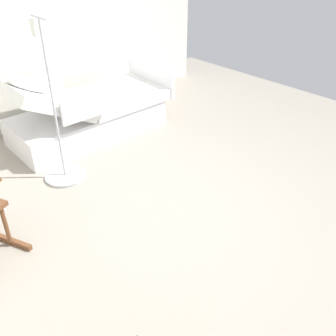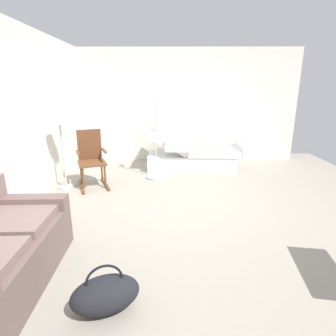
{
  "view_description": "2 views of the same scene",
  "coord_description": "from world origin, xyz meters",
  "px_view_note": "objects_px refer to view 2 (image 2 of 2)",
  "views": [
    {
      "loc": [
        -1.99,
        2.3,
        2.39
      ],
      "look_at": [
        -0.18,
        0.6,
        0.81
      ],
      "focal_mm": 41.59,
      "sensor_mm": 36.0,
      "label": 1
    },
    {
      "loc": [
        -3.88,
        0.41,
        1.75
      ],
      "look_at": [
        -0.14,
        0.43,
        0.65
      ],
      "focal_mm": 28.68,
      "sensor_mm": 36.0,
      "label": 2
    }
  ],
  "objects_px": {
    "hospital_bed": "(192,155)",
    "duffel_bag": "(105,294)",
    "rocking_chair": "(91,159)",
    "iv_pole": "(156,166)",
    "floor_lamp": "(59,121)"
  },
  "relations": [
    {
      "from": "floor_lamp",
      "to": "iv_pole",
      "type": "xyz_separation_m",
      "value": [
        0.62,
        -1.63,
        -0.98
      ]
    },
    {
      "from": "floor_lamp",
      "to": "duffel_bag",
      "type": "distance_m",
      "value": 3.36
    },
    {
      "from": "iv_pole",
      "to": "hospital_bed",
      "type": "bearing_deg",
      "value": -48.6
    },
    {
      "from": "hospital_bed",
      "to": "duffel_bag",
      "type": "xyz_separation_m",
      "value": [
        -4.16,
        1.03,
        -0.15
      ]
    },
    {
      "from": "iv_pole",
      "to": "floor_lamp",
      "type": "bearing_deg",
      "value": 110.69
    },
    {
      "from": "hospital_bed",
      "to": "floor_lamp",
      "type": "bearing_deg",
      "value": 118.36
    },
    {
      "from": "rocking_chair",
      "to": "floor_lamp",
      "type": "relative_size",
      "value": 0.71
    },
    {
      "from": "rocking_chair",
      "to": "hospital_bed",
      "type": "bearing_deg",
      "value": -59.56
    },
    {
      "from": "hospital_bed",
      "to": "duffel_bag",
      "type": "bearing_deg",
      "value": 166.16
    },
    {
      "from": "hospital_bed",
      "to": "rocking_chair",
      "type": "xyz_separation_m",
      "value": [
        -1.15,
        1.96,
        0.2
      ]
    },
    {
      "from": "rocking_chair",
      "to": "duffel_bag",
      "type": "bearing_deg",
      "value": -162.8
    },
    {
      "from": "rocking_chair",
      "to": "duffel_bag",
      "type": "xyz_separation_m",
      "value": [
        -3.01,
        -0.93,
        -0.35
      ]
    },
    {
      "from": "hospital_bed",
      "to": "rocking_chair",
      "type": "height_order",
      "value": "rocking_chair"
    },
    {
      "from": "hospital_bed",
      "to": "iv_pole",
      "type": "height_order",
      "value": "iv_pole"
    },
    {
      "from": "hospital_bed",
      "to": "rocking_chair",
      "type": "distance_m",
      "value": 2.28
    }
  ]
}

